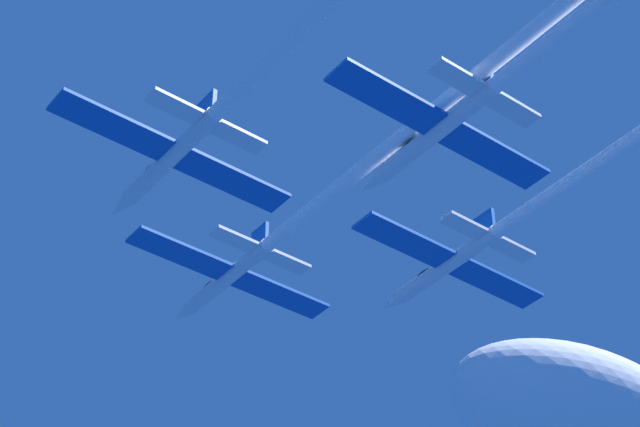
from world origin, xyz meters
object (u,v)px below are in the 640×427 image
Objects in this scene: jet_lead at (363,168)px; jet_slot at (600,3)px; jet_right_wing at (580,175)px; jet_left_wing at (283,47)px.

jet_lead is 1.12× the size of jet_slot.
jet_right_wing is at bearing -37.13° from jet_lead.
jet_left_wing is 0.95× the size of jet_slot.
jet_lead is 23.94m from jet_slot.
jet_right_wing is at bearing 46.25° from jet_slot.
jet_left_wing is 27.35m from jet_right_wing.
jet_lead is 15.91m from jet_left_wing.
jet_left_wing is at bearing 175.25° from jet_right_wing.
jet_slot is (-13.01, -13.59, -0.72)m from jet_right_wing.
jet_right_wing is 18.82m from jet_slot.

